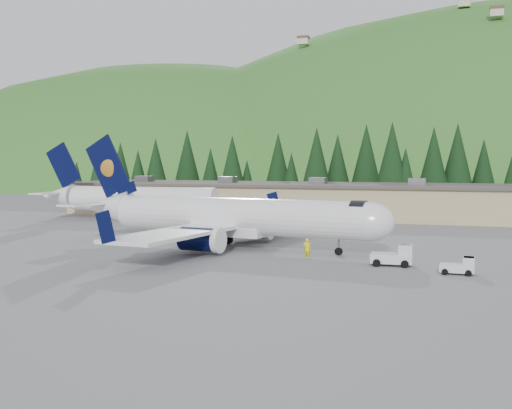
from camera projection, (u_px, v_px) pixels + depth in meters
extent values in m
plane|color=slate|center=(238.00, 248.00, 63.91)|extent=(600.00, 600.00, 0.00)
cylinder|color=white|center=(238.00, 216.00, 63.68)|extent=(27.01, 7.34, 3.59)
ellipsoid|color=white|center=(369.00, 222.00, 57.89)|extent=(5.13, 4.22, 3.59)
cylinder|color=black|center=(359.00, 217.00, 58.27)|extent=(1.74, 3.12, 2.96)
cone|color=white|center=(107.00, 207.00, 70.69)|extent=(6.19, 4.37, 3.59)
cube|color=white|center=(229.00, 231.00, 64.20)|extent=(8.00, 4.11, 0.96)
cube|color=white|center=(221.00, 225.00, 64.58)|extent=(9.80, 32.92, 0.33)
cube|color=black|center=(274.00, 202.00, 79.72)|extent=(1.94, 0.42, 2.75)
cube|color=black|center=(105.00, 227.00, 50.50)|extent=(1.94, 0.42, 2.75)
cylinder|color=black|center=(254.00, 228.00, 69.20)|extent=(4.29, 2.74, 2.20)
cylinder|color=white|center=(269.00, 229.00, 68.42)|extent=(0.90, 2.39, 2.33)
cube|color=white|center=(254.00, 223.00, 69.17)|extent=(2.12, 0.53, 0.86)
cylinder|color=black|center=(201.00, 239.00, 59.24)|extent=(4.29, 2.74, 2.20)
cylinder|color=white|center=(218.00, 240.00, 58.45)|extent=(0.90, 2.39, 2.33)
cube|color=white|center=(201.00, 234.00, 59.20)|extent=(2.12, 0.53, 0.86)
cube|color=black|center=(108.00, 166.00, 70.30)|extent=(5.89, 1.12, 7.02)
ellipsoid|color=gold|center=(110.00, 168.00, 70.40)|extent=(1.90, 0.44, 1.89)
ellipsoid|color=gold|center=(108.00, 168.00, 70.06)|extent=(1.90, 0.44, 1.89)
cube|color=black|center=(126.00, 189.00, 69.40)|extent=(2.65, 0.61, 1.90)
cube|color=white|center=(103.00, 203.00, 70.87)|extent=(4.15, 12.18, 0.21)
cylinder|color=slate|center=(339.00, 246.00, 59.30)|extent=(0.22, 0.22, 1.72)
cylinder|color=black|center=(339.00, 251.00, 59.33)|extent=(0.76, 0.37, 0.73)
cylinder|color=slate|center=(225.00, 235.00, 67.40)|extent=(0.26, 0.26, 1.91)
cylinder|color=black|center=(228.00, 239.00, 67.27)|extent=(1.09, 0.48, 1.05)
cylinder|color=black|center=(222.00, 239.00, 67.60)|extent=(1.09, 0.48, 1.05)
cylinder|color=slate|center=(200.00, 240.00, 62.76)|extent=(0.26, 0.26, 1.91)
cylinder|color=black|center=(203.00, 245.00, 62.63)|extent=(1.09, 0.48, 1.05)
cylinder|color=black|center=(196.00, 244.00, 62.96)|extent=(1.09, 0.48, 1.05)
cylinder|color=white|center=(143.00, 199.00, 91.24)|extent=(22.00, 3.60, 3.60)
cone|color=white|center=(58.00, 196.00, 95.45)|extent=(5.00, 3.60, 3.60)
cube|color=black|center=(63.00, 165.00, 94.83)|extent=(5.82, 0.28, 6.89)
cube|color=white|center=(58.00, 192.00, 95.41)|extent=(2.40, 11.00, 0.20)
cube|color=silver|center=(391.00, 258.00, 53.51)|extent=(3.47, 1.83, 0.80)
cube|color=silver|center=(405.00, 251.00, 53.16)|extent=(1.20, 1.63, 1.02)
cube|color=black|center=(406.00, 245.00, 53.13)|extent=(1.08, 1.51, 0.11)
cylinder|color=black|center=(406.00, 261.00, 54.11)|extent=(0.65, 0.27, 0.64)
cylinder|color=black|center=(405.00, 264.00, 52.36)|extent=(0.65, 0.27, 0.64)
cylinder|color=black|center=(378.00, 260.00, 54.71)|extent=(0.65, 0.27, 0.64)
cylinder|color=black|center=(377.00, 263.00, 52.96)|extent=(0.65, 0.27, 0.64)
cube|color=silver|center=(457.00, 268.00, 49.50)|extent=(2.62, 1.37, 0.60)
cube|color=silver|center=(469.00, 262.00, 49.18)|extent=(0.90, 1.23, 0.77)
cube|color=black|center=(469.00, 258.00, 49.16)|extent=(0.81, 1.14, 0.09)
cylinder|color=black|center=(469.00, 270.00, 49.88)|extent=(0.49, 0.20, 0.48)
cylinder|color=black|center=(468.00, 273.00, 48.59)|extent=(0.49, 0.20, 0.48)
cylinder|color=black|center=(446.00, 269.00, 50.45)|extent=(0.49, 0.20, 0.48)
cylinder|color=black|center=(445.00, 272.00, 49.16)|extent=(0.49, 0.20, 0.48)
cube|color=tan|center=(287.00, 200.00, 101.38)|extent=(70.00, 16.00, 4.80)
cube|color=#47423D|center=(287.00, 184.00, 101.21)|extent=(71.00, 17.00, 0.40)
cube|color=slate|center=(145.00, 179.00, 108.70)|extent=(2.50, 2.50, 1.00)
cube|color=slate|center=(228.00, 180.00, 104.18)|extent=(2.50, 2.50, 1.00)
cube|color=slate|center=(318.00, 181.00, 99.65)|extent=(2.50, 2.50, 1.00)
cube|color=slate|center=(417.00, 182.00, 95.13)|extent=(2.50, 2.50, 1.00)
imported|color=#F7EC00|center=(307.00, 248.00, 57.44)|extent=(0.67, 0.46, 1.81)
cone|color=black|center=(77.00, 178.00, 142.70)|extent=(3.56, 3.56, 7.28)
cone|color=black|center=(100.00, 165.00, 141.55)|extent=(5.62, 5.62, 11.49)
cone|color=black|center=(121.00, 167.00, 142.92)|extent=(5.35, 5.35, 10.95)
cone|color=black|center=(108.00, 178.00, 129.66)|extent=(3.79, 3.79, 7.74)
cone|color=black|center=(138.00, 172.00, 132.08)|extent=(4.57, 4.57, 9.35)
cone|color=black|center=(156.00, 166.00, 131.96)|extent=(5.56, 5.56, 11.36)
cone|color=black|center=(187.00, 161.00, 137.02)|extent=(6.36, 6.36, 13.01)
cone|color=black|center=(211.00, 171.00, 134.25)|extent=(4.76, 4.76, 9.73)
cone|color=black|center=(212.00, 178.00, 125.12)|extent=(3.90, 3.90, 7.98)
cone|color=black|center=(232.00, 166.00, 121.38)|extent=(5.67, 5.67, 11.60)
cone|color=black|center=(247.00, 179.00, 122.82)|extent=(3.71, 3.71, 7.60)
cone|color=black|center=(278.00, 164.00, 121.75)|extent=(5.86, 5.86, 11.98)
cone|color=black|center=(291.00, 176.00, 118.32)|extent=(4.29, 4.29, 8.77)
cone|color=black|center=(317.00, 162.00, 116.68)|extent=(6.18, 6.18, 12.65)
cone|color=black|center=(337.00, 166.00, 118.59)|extent=(5.70, 5.70, 11.65)
cone|color=black|center=(366.00, 160.00, 117.84)|extent=(6.46, 6.46, 13.22)
cone|color=black|center=(392.00, 160.00, 111.75)|extent=(6.49, 6.49, 13.28)
cone|color=black|center=(405.00, 174.00, 111.26)|extent=(4.60, 4.60, 9.42)
cone|color=black|center=(434.00, 161.00, 118.34)|extent=(6.27, 6.27, 12.82)
cone|color=black|center=(457.00, 159.00, 119.26)|extent=(6.58, 6.58, 13.47)
cone|color=black|center=(483.00, 168.00, 120.31)|extent=(5.36, 5.36, 10.97)
cone|color=black|center=(511.00, 179.00, 115.18)|extent=(3.98, 3.98, 8.14)
ellipsoid|color=#295620|center=(166.00, 368.00, 257.93)|extent=(336.00, 240.00, 240.00)
ellipsoid|color=#295620|center=(506.00, 403.00, 247.95)|extent=(420.00, 300.00, 300.00)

